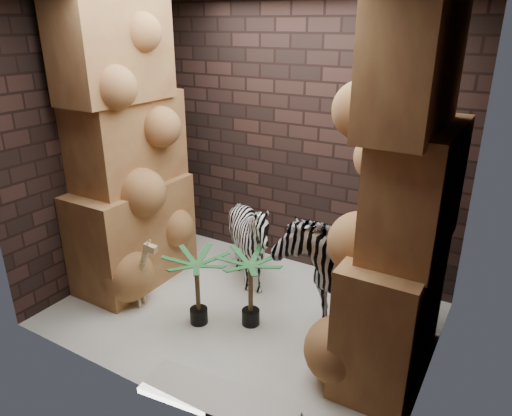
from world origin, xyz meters
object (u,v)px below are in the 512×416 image
Objects in this scene: zebra_right at (334,247)px; giraffe_toy at (131,270)px; palm_back at (198,290)px; palm_front at (251,291)px; surfboard at (234,404)px; zebra_left at (250,245)px.

zebra_right reaches higher than giraffe_toy.
zebra_right is 2.03× the size of palm_back.
palm_front is (1.20, 0.32, -0.03)m from giraffe_toy.
zebra_right reaches higher than palm_back.
palm_back is at bearing 0.55° from giraffe_toy.
palm_back is 1.18m from surfboard.
palm_back is at bearing 133.96° from surfboard.
zebra_right is 1.37× the size of zebra_left.
zebra_right is 0.88m from palm_front.
palm_front is 1.10m from surfboard.
zebra_left is 0.85m from palm_back.
zebra_left is 1.24m from giraffe_toy.
zebra_left is at bearing 42.36° from giraffe_toy.
zebra_right is 1.00m from zebra_left.
zebra_right is 2.01m from giraffe_toy.
zebra_left is 1.35× the size of giraffe_toy.
giraffe_toy is at bearing -158.08° from zebra_right.
giraffe_toy is (-0.83, -0.92, -0.09)m from zebra_left.
palm_back is at bearing -98.03° from zebra_left.
palm_back is (-0.06, -0.84, -0.12)m from zebra_left.
giraffe_toy is 1.10× the size of palm_back.
giraffe_toy is 0.53× the size of surfboard.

